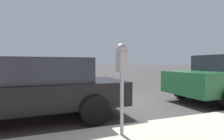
{
  "coord_description": "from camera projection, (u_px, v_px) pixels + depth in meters",
  "views": [
    {
      "loc": [
        -5.3,
        2.05,
        1.31
      ],
      "look_at": [
        -2.41,
        0.99,
        1.19
      ],
      "focal_mm": 28.0,
      "sensor_mm": 36.0,
      "label": 1
    }
  ],
  "objects": [
    {
      "name": "car_black",
      "position": [
        24.0,
        87.0,
        3.98
      ],
      "size": [
        2.14,
        4.81,
        1.44
      ],
      "rotation": [
        0.0,
        0.0,
        0.04
      ],
      "color": "black",
      "rests_on": "ground_plane"
    },
    {
      "name": "ground_plane",
      "position": [
        115.0,
        103.0,
        5.73
      ],
      "size": [
        220.0,
        220.0,
        0.0
      ],
      "primitive_type": "plane",
      "color": "#3D3A3A"
    },
    {
      "name": "parking_meter",
      "position": [
        122.0,
        65.0,
        2.86
      ],
      "size": [
        0.21,
        0.19,
        1.51
      ],
      "color": "gray",
      "rests_on": "sidewalk"
    }
  ]
}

